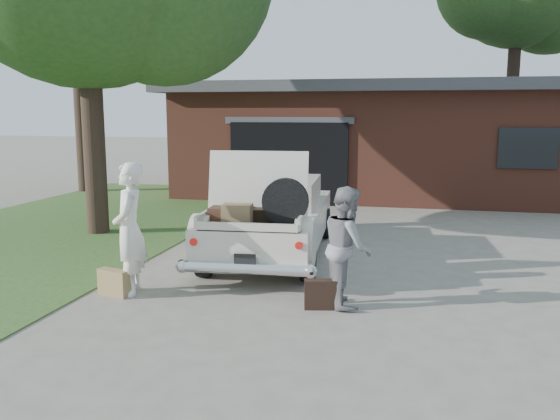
# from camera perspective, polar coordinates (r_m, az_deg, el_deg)

# --- Properties ---
(ground) EXTENTS (90.00, 90.00, 0.00)m
(ground) POSITION_cam_1_polar(r_m,az_deg,el_deg) (8.18, -0.97, -8.31)
(ground) COLOR gray
(ground) RESTS_ON ground
(grass_strip) EXTENTS (6.00, 16.00, 0.02)m
(grass_strip) POSITION_cam_1_polar(r_m,az_deg,el_deg) (13.13, -21.47, -2.09)
(grass_strip) COLOR #2D4C1E
(grass_strip) RESTS_ON ground
(house) EXTENTS (12.80, 7.80, 3.30)m
(house) POSITION_cam_1_polar(r_m,az_deg,el_deg) (19.06, 10.49, 6.87)
(house) COLOR brown
(house) RESTS_ON ground
(sedan) EXTENTS (2.15, 4.76, 1.91)m
(sedan) POSITION_cam_1_polar(r_m,az_deg,el_deg) (10.29, -0.77, -0.67)
(sedan) COLOR beige
(sedan) RESTS_ON ground
(woman_left) EXTENTS (0.64, 0.78, 1.82)m
(woman_left) POSITION_cam_1_polar(r_m,az_deg,el_deg) (8.33, -14.29, -1.79)
(woman_left) COLOR white
(woman_left) RESTS_ON ground
(woman_right) EXTENTS (0.79, 0.90, 1.56)m
(woman_right) POSITION_cam_1_polar(r_m,az_deg,el_deg) (7.69, 6.50, -3.49)
(woman_right) COLOR gray
(woman_right) RESTS_ON ground
(suitcase_left) EXTENTS (0.50, 0.27, 0.37)m
(suitcase_left) POSITION_cam_1_polar(r_m,az_deg,el_deg) (8.47, -15.70, -6.75)
(suitcase_left) COLOR #9B7F4F
(suitcase_left) RESTS_ON ground
(suitcase_right) EXTENTS (0.51, 0.25, 0.38)m
(suitcase_right) POSITION_cam_1_polar(r_m,az_deg,el_deg) (7.66, 4.22, -8.10)
(suitcase_right) COLOR black
(suitcase_right) RESTS_ON ground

